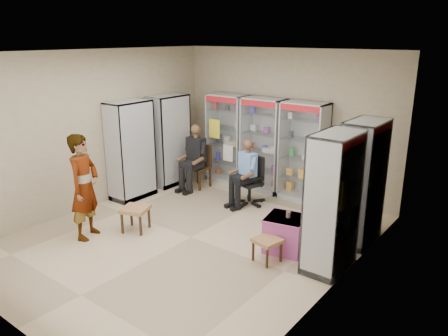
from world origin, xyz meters
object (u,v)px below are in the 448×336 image
Objects in this scene: pink_trunk at (285,234)px; woven_stool_a at (267,250)px; cabinet_back_right at (303,152)px; cabinet_right_far at (362,183)px; wooden_chair at (199,167)px; cabinet_back_mid at (263,145)px; cabinet_right_near at (333,203)px; office_chair at (250,180)px; standing_man at (84,187)px; seated_shopkeeper at (248,175)px; cabinet_left_far at (169,141)px; cabinet_left_near at (131,150)px; woven_stool_b at (136,219)px; cabinet_back_left at (228,139)px.

pink_trunk is 0.48m from woven_stool_a.
cabinet_back_right and cabinet_right_far have the same top height.
cabinet_back_right is 2.13× the size of wooden_chair.
pink_trunk is at bearing -49.94° from cabinet_back_mid.
cabinet_right_far is 1.00× the size of cabinet_right_near.
standing_man is (-1.30, -2.88, 0.39)m from office_chair.
cabinet_back_right is at bearing 68.68° from seated_shopkeeper.
cabinet_left_near is (0.00, -1.10, 0.00)m from cabinet_left_far.
cabinet_back_mid is 1.04m from office_chair.
woven_stool_a is (0.83, -2.63, -0.82)m from cabinet_back_right.
office_chair is (-0.70, -0.87, -0.51)m from cabinet_back_right.
office_chair is 0.79× the size of seated_shopkeeper.
office_chair is 2.68× the size of woven_stool_a.
woven_stool_b is at bearing -100.70° from cabinet_back_mid.
office_chair is at bearing 91.70° from cabinet_left_far.
cabinet_left_far is 1.10m from cabinet_left_near.
cabinet_back_right is (1.90, 0.00, 0.00)m from cabinet_back_left.
cabinet_back_mid is 1.00× the size of cabinet_left_far.
cabinet_back_right is at bearing 107.54° from woven_stool_a.
standing_man reaches higher than woven_stool_b.
cabinet_right_far is (3.53, -1.13, 0.00)m from cabinet_back_left.
cabinet_right_far is (1.63, -1.13, 0.00)m from cabinet_back_right.
pink_trunk is at bearing -22.65° from seated_shopkeeper.
cabinet_right_far is 4.55m from cabinet_left_near.
cabinet_left_near reaches higher than pink_trunk.
office_chair is at bearing 140.36° from pink_trunk.
cabinet_back_right is 2.05× the size of office_chair.
cabinet_back_mid is at bearing 122.22° from office_chair.
seated_shopkeeper is 3.12m from standing_man.
cabinet_back_left is 1.00× the size of cabinet_back_right.
pink_trunk is at bearing -68.12° from cabinet_back_right.
wooden_chair is (-3.78, 0.40, -0.53)m from cabinet_right_far.
cabinet_right_near is at bearing -32.28° from cabinet_back_left.
cabinet_left_far is at bearing -163.76° from seated_shopkeeper.
seated_shopkeeper is (-2.33, 0.21, -0.38)m from cabinet_right_far.
woven_stool_a is at bearing -43.93° from cabinet_back_left.
seated_shopkeeper is at bearing 117.55° from cabinet_left_near.
seated_shopkeeper is 0.70× the size of standing_man.
cabinet_right_far is 2.40m from office_chair.
cabinet_right_far is 1.10m from cabinet_right_near.
wooden_chair is at bearing -171.43° from seated_shopkeeper.
woven_stool_b is at bearing -83.31° from cabinet_back_left.
cabinet_back_right is 3.45× the size of pink_trunk.
office_chair is at bearing -128.76° from cabinet_back_right.
woven_stool_b is (0.36, -3.10, -0.79)m from cabinet_back_left.
cabinet_back_mid is 1.00× the size of cabinet_right_far.
cabinet_back_right reaches higher than woven_stool_b.
cabinet_left_near is 2.05× the size of office_chair.
cabinet_right_near is 4.10m from wooden_chair.
cabinet_back_mid is at bearing 31.31° from wooden_chair.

